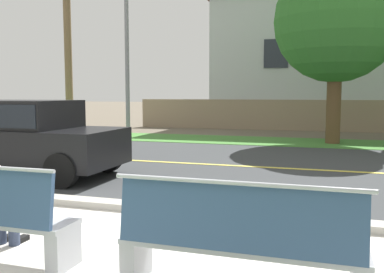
# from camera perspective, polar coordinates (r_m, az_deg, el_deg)

# --- Properties ---
(ground_plane) EXTENTS (140.00, 140.00, 0.00)m
(ground_plane) POSITION_cam_1_polar(r_m,az_deg,el_deg) (11.39, 7.38, -2.73)
(ground_plane) COLOR #665B4C
(sidewalk_pavement) EXTENTS (44.00, 3.60, 0.01)m
(sidewalk_pavement) POSITION_cam_1_polar(r_m,az_deg,el_deg) (4.34, -11.37, -16.94)
(sidewalk_pavement) COLOR beige
(sidewalk_pavement) RESTS_ON ground_plane
(curb_edge) EXTENTS (44.00, 0.30, 0.11)m
(curb_edge) POSITION_cam_1_polar(r_m,az_deg,el_deg) (6.01, -2.26, -9.86)
(curb_edge) COLOR #ADA89E
(curb_edge) RESTS_ON ground_plane
(street_asphalt) EXTENTS (52.00, 8.00, 0.01)m
(street_asphalt) POSITION_cam_1_polar(r_m,az_deg,el_deg) (9.93, 5.86, -3.94)
(street_asphalt) COLOR #383A3D
(street_asphalt) RESTS_ON ground_plane
(road_centre_line) EXTENTS (48.00, 0.14, 0.01)m
(road_centre_line) POSITION_cam_1_polar(r_m,az_deg,el_deg) (9.93, 5.86, -3.91)
(road_centre_line) COLOR #E0CC4C
(road_centre_line) RESTS_ON ground_plane
(far_verge_grass) EXTENTS (48.00, 2.80, 0.02)m
(far_verge_grass) POSITION_cam_1_polar(r_m,az_deg,el_deg) (15.24, 9.97, -0.60)
(far_verge_grass) COLOR #478438
(far_verge_grass) RESTS_ON ground_plane
(bench_right) EXTENTS (2.02, 0.48, 1.01)m
(bench_right) POSITION_cam_1_polar(r_m,az_deg,el_deg) (3.57, 6.24, -14.09)
(bench_right) COLOR #9EA0A8
(bench_right) RESTS_ON ground_plane
(car_black_near) EXTENTS (4.30, 1.86, 1.54)m
(car_black_near) POSITION_cam_1_polar(r_m,az_deg,el_deg) (9.42, -22.36, 0.34)
(car_black_near) COLOR black
(car_black_near) RESTS_ON ground_plane
(streetlamp) EXTENTS (0.24, 2.10, 7.99)m
(streetlamp) POSITION_cam_1_polar(r_m,az_deg,el_deg) (16.67, -8.49, 15.51)
(streetlamp) COLOR gray
(streetlamp) RESTS_ON ground_plane
(shade_tree_far_left) EXTENTS (4.07, 4.07, 6.71)m
(shade_tree_far_left) POSITION_cam_1_polar(r_m,az_deg,el_deg) (15.15, 19.34, 15.66)
(shade_tree_far_left) COLOR brown
(shade_tree_far_left) RESTS_ON ground_plane
(garden_wall) EXTENTS (13.00, 0.36, 1.40)m
(garden_wall) POSITION_cam_1_polar(r_m,az_deg,el_deg) (20.06, 10.80, 2.88)
(garden_wall) COLOR gray
(garden_wall) RESTS_ON ground_plane
(house_across_street) EXTENTS (12.40, 6.91, 6.95)m
(house_across_street) POSITION_cam_1_polar(r_m,az_deg,el_deg) (23.18, 18.55, 10.04)
(house_across_street) COLOR #B7BCC1
(house_across_street) RESTS_ON ground_plane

